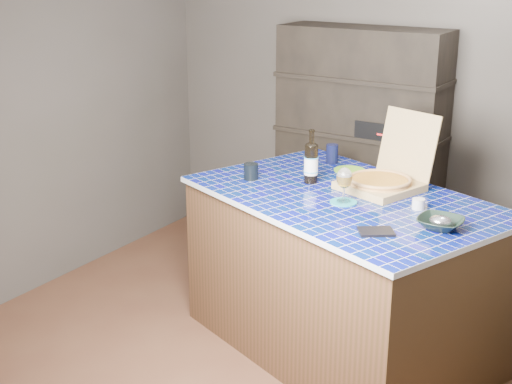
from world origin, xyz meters
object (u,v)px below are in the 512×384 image
Objects in this scene: wine_glass at (344,179)px; dvd_case at (376,232)px; pizza_box at (383,179)px; mead_bottle at (311,162)px; bowl at (440,223)px; kitchen_island at (342,273)px.

wine_glass is 0.48m from dvd_case.
pizza_box reaches higher than wine_glass.
bowl is at bearing -18.92° from mead_bottle.
pizza_box reaches higher than kitchen_island.
dvd_case is (0.25, -0.66, -0.05)m from pizza_box.
pizza_box reaches higher than mead_bottle.
bowl is (0.25, 0.23, 0.02)m from dvd_case.
wine_glass is (0.04, -0.11, 0.62)m from kitchen_island.
kitchen_island is 11.93× the size of dvd_case.
mead_bottle is 0.87m from dvd_case.
kitchen_island is at bearing -21.22° from mead_bottle.
dvd_case is 0.75× the size of bowl.
mead_bottle is at bearing 178.94° from kitchen_island.
bowl reaches higher than kitchen_island.
wine_glass is at bearing 171.48° from bowl.
pizza_box is 2.55× the size of bowl.
pizza_box is (0.13, 0.23, 0.55)m from kitchen_island.
pizza_box is at bearing 80.55° from kitchen_island.
wine_glass is (-0.09, -0.34, 0.08)m from pizza_box.
wine_glass is at bearing -169.34° from dvd_case.
wine_glass is at bearing -49.10° from kitchen_island.
pizza_box is 0.66m from bowl.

